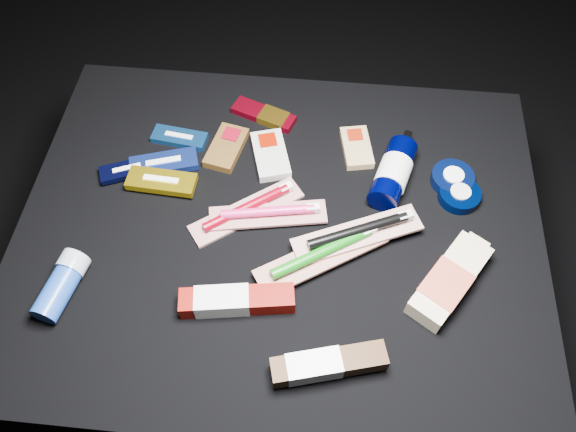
# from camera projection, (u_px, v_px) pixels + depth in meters

# --- Properties ---
(ground) EXTENTS (3.00, 3.00, 0.00)m
(ground) POSITION_uv_depth(u_px,v_px,m) (282.00, 311.00, 1.38)
(ground) COLOR black
(ground) RESTS_ON ground
(cloth_table) EXTENTS (0.98, 0.78, 0.40)m
(cloth_table) POSITION_uv_depth(u_px,v_px,m) (281.00, 274.00, 1.22)
(cloth_table) COLOR black
(cloth_table) RESTS_ON ground
(luna_bar_0) EXTENTS (0.12, 0.06, 0.01)m
(luna_bar_0) POSITION_uv_depth(u_px,v_px,m) (179.00, 138.00, 1.16)
(luna_bar_0) COLOR #164D8E
(luna_bar_0) RESTS_ON cloth_table
(luna_bar_1) EXTENTS (0.14, 0.09, 0.02)m
(luna_bar_1) POSITION_uv_depth(u_px,v_px,m) (164.00, 163.00, 1.12)
(luna_bar_1) COLOR navy
(luna_bar_1) RESTS_ON cloth_table
(luna_bar_2) EXTENTS (0.11, 0.08, 0.01)m
(luna_bar_2) POSITION_uv_depth(u_px,v_px,m) (127.00, 170.00, 1.11)
(luna_bar_2) COLOR black
(luna_bar_2) RESTS_ON cloth_table
(luna_bar_3) EXTENTS (0.14, 0.06, 0.02)m
(luna_bar_3) POSITION_uv_depth(u_px,v_px,m) (162.00, 181.00, 1.09)
(luna_bar_3) COLOR #B99A0E
(luna_bar_3) RESTS_ON cloth_table
(clif_bar_0) EXTENTS (0.08, 0.12, 0.02)m
(clif_bar_0) POSITION_uv_depth(u_px,v_px,m) (227.00, 146.00, 1.14)
(clif_bar_0) COLOR #4F3514
(clif_bar_0) RESTS_ON cloth_table
(clif_bar_1) EXTENTS (0.09, 0.13, 0.02)m
(clif_bar_1) POSITION_uv_depth(u_px,v_px,m) (270.00, 153.00, 1.13)
(clif_bar_1) COLOR #B9B8B1
(clif_bar_1) RESTS_ON cloth_table
(clif_bar_2) EXTENTS (0.07, 0.11, 0.02)m
(clif_bar_2) POSITION_uv_depth(u_px,v_px,m) (356.00, 146.00, 1.14)
(clif_bar_2) COLOR tan
(clif_bar_2) RESTS_ON cloth_table
(power_bar) EXTENTS (0.14, 0.09, 0.02)m
(power_bar) POSITION_uv_depth(u_px,v_px,m) (267.00, 116.00, 1.19)
(power_bar) COLOR maroon
(power_bar) RESTS_ON cloth_table
(lotion_bottle) EXTENTS (0.10, 0.19, 0.06)m
(lotion_bottle) POSITION_uv_depth(u_px,v_px,m) (393.00, 173.00, 1.08)
(lotion_bottle) COLOR black
(lotion_bottle) RESTS_ON cloth_table
(cream_tin_upper) EXTENTS (0.08, 0.08, 0.03)m
(cream_tin_upper) POSITION_uv_depth(u_px,v_px,m) (452.00, 178.00, 1.09)
(cream_tin_upper) COLOR black
(cream_tin_upper) RESTS_ON cloth_table
(cream_tin_lower) EXTENTS (0.08, 0.08, 0.02)m
(cream_tin_lower) POSITION_uv_depth(u_px,v_px,m) (459.00, 195.00, 1.07)
(cream_tin_lower) COLOR black
(cream_tin_lower) RESTS_ON cloth_table
(bodywash_bottle) EXTENTS (0.15, 0.19, 0.04)m
(bodywash_bottle) POSITION_uv_depth(u_px,v_px,m) (449.00, 282.00, 0.96)
(bodywash_bottle) COLOR beige
(bodywash_bottle) RESTS_ON cloth_table
(deodorant_stick) EXTENTS (0.07, 0.13, 0.05)m
(deodorant_stick) POSITION_uv_depth(u_px,v_px,m) (61.00, 285.00, 0.96)
(deodorant_stick) COLOR #183F9A
(deodorant_stick) RESTS_ON cloth_table
(toothbrush_pack_0) EXTENTS (0.21, 0.18, 0.03)m
(toothbrush_pack_0) POSITION_uv_depth(u_px,v_px,m) (248.00, 209.00, 1.06)
(toothbrush_pack_0) COLOR beige
(toothbrush_pack_0) RESTS_ON cloth_table
(toothbrush_pack_1) EXTENTS (0.22, 0.09, 0.02)m
(toothbrush_pack_1) POSITION_uv_depth(u_px,v_px,m) (270.00, 213.00, 1.04)
(toothbrush_pack_1) COLOR beige
(toothbrush_pack_1) RESTS_ON cloth_table
(toothbrush_pack_2) EXTENTS (0.24, 0.18, 0.03)m
(toothbrush_pack_2) POSITION_uv_depth(u_px,v_px,m) (323.00, 254.00, 0.99)
(toothbrush_pack_2) COLOR #ABA6A0
(toothbrush_pack_2) RESTS_ON cloth_table
(toothbrush_pack_3) EXTENTS (0.24, 0.15, 0.03)m
(toothbrush_pack_3) POSITION_uv_depth(u_px,v_px,m) (359.00, 232.00, 1.01)
(toothbrush_pack_3) COLOR beige
(toothbrush_pack_3) RESTS_ON cloth_table
(toothpaste_carton_red) EXTENTS (0.20, 0.07, 0.04)m
(toothpaste_carton_red) POSITION_uv_depth(u_px,v_px,m) (232.00, 301.00, 0.95)
(toothpaste_carton_red) COLOR #6F0903
(toothpaste_carton_red) RESTS_ON cloth_table
(toothpaste_carton_green) EXTENTS (0.19, 0.09, 0.04)m
(toothpaste_carton_green) POSITION_uv_depth(u_px,v_px,m) (324.00, 365.00, 0.88)
(toothpaste_carton_green) COLOR #351E0C
(toothpaste_carton_green) RESTS_ON cloth_table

